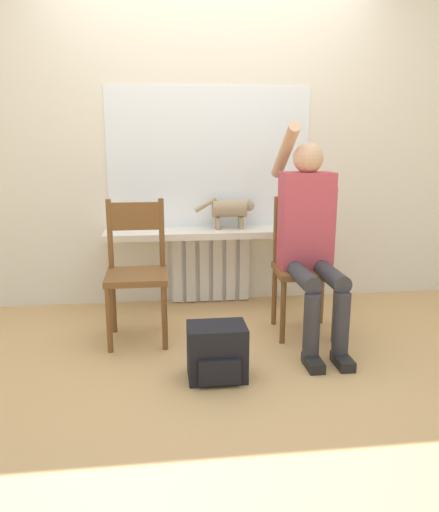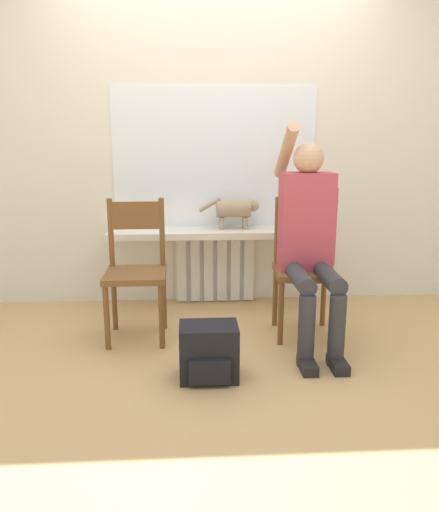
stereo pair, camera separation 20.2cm
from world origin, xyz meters
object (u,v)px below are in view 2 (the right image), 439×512
person (309,235)px  backpack (209,352)px  chair_right (304,266)px  chair_left (136,268)px  cat (235,209)px

person → backpack: 1.01m
chair_right → backpack: 0.98m
chair_left → person: bearing=-6.6°
cat → backpack: cat is taller
chair_right → cat: (-0.41, 0.63, 0.30)m
person → backpack: size_ratio=4.37×
chair_left → cat: (0.71, 0.63, 0.30)m
chair_left → backpack: bearing=-54.8°
chair_right → cat: size_ratio=1.96×
person → backpack: person is taller
backpack → cat: bearing=78.6°
chair_left → person: 1.15m
chair_right → backpack: chair_right is taller
chair_left → chair_right: size_ratio=1.00×
chair_left → cat: bearing=41.2°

